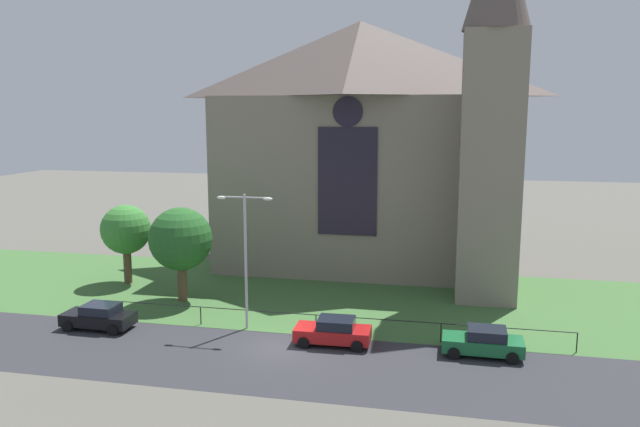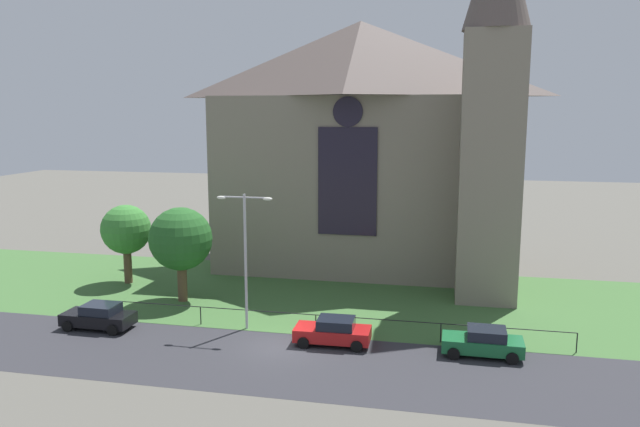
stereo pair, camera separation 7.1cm
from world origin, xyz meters
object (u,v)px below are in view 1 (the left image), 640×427
church_building (368,143)px  streetlamp_near (245,244)px  parked_car_green (483,342)px  tree_left_far (126,230)px  tree_left_near (181,239)px  parked_car_black (99,316)px  parked_car_red (334,331)px

church_building → streetlamp_near: 17.99m
parked_car_green → church_building: bearing=-63.5°
tree_left_far → streetlamp_near: streetlamp_near is taller
church_building → tree_left_near: bearing=-132.1°
tree_left_far → church_building: bearing=27.6°
tree_left_far → parked_car_green: size_ratio=1.41×
church_building → tree_left_near: church_building is taller
tree_left_near → parked_car_green: tree_left_near is taller
parked_car_black → parked_car_green: (22.23, 0.49, 0.00)m
tree_left_far → parked_car_red: (17.52, -9.04, -3.32)m
church_building → streetlamp_near: size_ratio=3.20×
tree_left_near → tree_left_far: bearing=150.7°
tree_left_far → parked_car_red: bearing=-27.3°
parked_car_black → parked_car_red: 14.17m
tree_left_near → tree_left_far: (-5.93, 3.33, -0.22)m
church_building → parked_car_black: size_ratio=6.17×
tree_left_far → parked_car_red: size_ratio=1.41×
tree_left_near → parked_car_green: 20.76m
tree_left_near → parked_car_red: bearing=-26.2°
parked_car_black → parked_car_red: same height
church_building → streetlamp_near: bearing=-106.7°
tree_left_far → parked_car_green: (25.59, -8.96, -3.32)m
streetlamp_near → parked_car_red: streetlamp_near is taller
streetlamp_near → parked_car_red: (5.53, -1.41, -4.43)m
tree_left_near → parked_car_black: bearing=-112.8°
streetlamp_near → parked_car_red: bearing=-14.3°
tree_left_near → parked_car_red: (11.59, -5.71, -3.54)m
tree_left_far → streetlamp_near: (11.99, -7.63, 1.11)m
church_building → streetlamp_near: church_building is taller
parked_car_red → parked_car_green: size_ratio=1.00×
tree_left_near → tree_left_far: tree_left_near is taller
tree_left_far → parked_car_green: 27.32m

